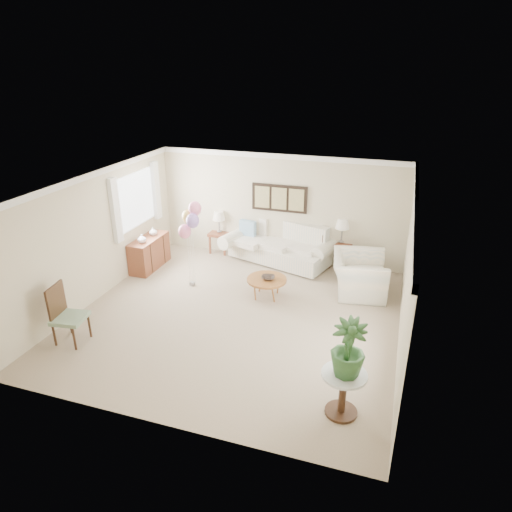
{
  "coord_description": "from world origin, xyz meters",
  "views": [
    {
      "loc": [
        2.73,
        -7.16,
        4.56
      ],
      "look_at": [
        0.19,
        0.6,
        1.05
      ],
      "focal_mm": 32.0,
      "sensor_mm": 36.0,
      "label": 1
    }
  ],
  "objects_px": {
    "armchair": "(359,275)",
    "balloon_cluster": "(190,220)",
    "sofa": "(280,246)",
    "accent_chair": "(65,313)",
    "coffee_table": "(267,280)"
  },
  "relations": [
    {
      "from": "armchair",
      "to": "accent_chair",
      "type": "bearing_deg",
      "value": 117.81
    },
    {
      "from": "balloon_cluster",
      "to": "armchair",
      "type": "bearing_deg",
      "value": 12.79
    },
    {
      "from": "armchair",
      "to": "balloon_cluster",
      "type": "distance_m",
      "value": 3.72
    },
    {
      "from": "armchair",
      "to": "balloon_cluster",
      "type": "relative_size",
      "value": 0.66
    },
    {
      "from": "sofa",
      "to": "balloon_cluster",
      "type": "relative_size",
      "value": 1.53
    },
    {
      "from": "armchair",
      "to": "balloon_cluster",
      "type": "xyz_separation_m",
      "value": [
        -3.46,
        -0.79,
        1.1
      ]
    },
    {
      "from": "coffee_table",
      "to": "balloon_cluster",
      "type": "xyz_separation_m",
      "value": [
        -1.68,
        0.02,
        1.13
      ]
    },
    {
      "from": "armchair",
      "to": "accent_chair",
      "type": "distance_m",
      "value": 5.76
    },
    {
      "from": "accent_chair",
      "to": "coffee_table",
      "type": "bearing_deg",
      "value": 42.87
    },
    {
      "from": "sofa",
      "to": "coffee_table",
      "type": "bearing_deg",
      "value": -83.05
    },
    {
      "from": "sofa",
      "to": "accent_chair",
      "type": "height_order",
      "value": "accent_chair"
    },
    {
      "from": "coffee_table",
      "to": "accent_chair",
      "type": "height_order",
      "value": "accent_chair"
    },
    {
      "from": "coffee_table",
      "to": "armchair",
      "type": "height_order",
      "value": "armchair"
    },
    {
      "from": "accent_chair",
      "to": "armchair",
      "type": "bearing_deg",
      "value": 36.64
    },
    {
      "from": "accent_chair",
      "to": "sofa",
      "type": "bearing_deg",
      "value": 60.08
    }
  ]
}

